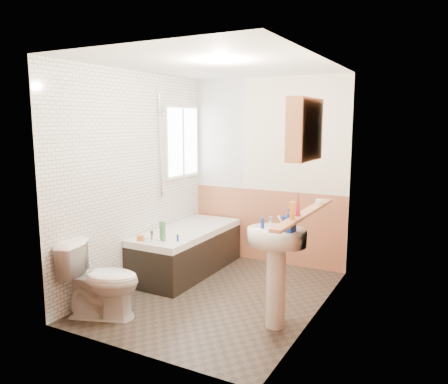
{
  "coord_description": "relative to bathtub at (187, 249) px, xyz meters",
  "views": [
    {
      "loc": [
        2.23,
        -4.05,
        1.92
      ],
      "look_at": [
        0.0,
        0.15,
        1.15
      ],
      "focal_mm": 35.0,
      "sensor_mm": 36.0,
      "label": 1
    }
  ],
  "objects": [
    {
      "name": "wall_back",
      "position": [
        0.73,
        0.9,
        0.95
      ],
      "size": [
        2.2,
        0.02,
        2.5
      ],
      "primitive_type": "cube",
      "color": "#F3E7C9",
      "rests_on": "ground"
    },
    {
      "name": "cream_jar",
      "position": [
        -0.18,
        -0.71,
        0.3
      ],
      "size": [
        0.11,
        0.11,
        0.05
      ],
      "primitive_type": "cylinder",
      "rotation": [
        0.0,
        0.0,
        -0.42
      ],
      "color": "orange",
      "rests_on": "bathtub"
    },
    {
      "name": "green_bottle",
      "position": [
        1.77,
        -0.93,
        0.91
      ],
      "size": [
        0.06,
        0.06,
        0.23
      ],
      "primitive_type": "cone",
      "rotation": [
        0.0,
        0.0,
        -0.4
      ],
      "color": "maroon",
      "rests_on": "pine_shelf"
    },
    {
      "name": "wainscot_right",
      "position": [
        1.82,
        -0.51,
        0.2
      ],
      "size": [
        0.01,
        2.8,
        1.0
      ],
      "primitive_type": "cube",
      "color": "#BB724D",
      "rests_on": "wall_right"
    },
    {
      "name": "wainscot_back",
      "position": [
        0.73,
        0.88,
        0.2
      ],
      "size": [
        2.2,
        0.01,
        1.0
      ],
      "primitive_type": "cube",
      "color": "#BB724D",
      "rests_on": "wall_back"
    },
    {
      "name": "tile_return_back",
      "position": [
        0.0,
        0.87,
        1.45
      ],
      "size": [
        0.75,
        0.01,
        1.5
      ],
      "primitive_type": "cube",
      "color": "white",
      "rests_on": "wall_back"
    },
    {
      "name": "window",
      "position": [
        -0.33,
        0.44,
        1.35
      ],
      "size": [
        0.03,
        0.79,
        0.99
      ],
      "color": "white",
      "rests_on": "wall_left"
    },
    {
      "name": "soap_bottle",
      "position": [
        1.7,
        -0.96,
        0.7
      ],
      "size": [
        0.14,
        0.23,
        0.1
      ],
      "primitive_type": "imported",
      "rotation": [
        0.0,
        0.0,
        -0.21
      ],
      "color": "#19339E",
      "rests_on": "sink"
    },
    {
      "name": "clear_bottle",
      "position": [
        1.44,
        -0.95,
        0.7
      ],
      "size": [
        0.04,
        0.04,
        0.1
      ],
      "primitive_type": "cylinder",
      "rotation": [
        0.0,
        0.0,
        0.38
      ],
      "color": "#19339E",
      "rests_on": "sink"
    },
    {
      "name": "wall_right",
      "position": [
        1.84,
        -0.51,
        0.95
      ],
      "size": [
        0.02,
        2.8,
        2.5
      ],
      "primitive_type": "cube",
      "color": "#F3E7C9",
      "rests_on": "ground"
    },
    {
      "name": "ceiling",
      "position": [
        0.73,
        -0.51,
        2.2
      ],
      "size": [
        2.8,
        2.8,
        0.0
      ],
      "primitive_type": "plane",
      "rotation": [
        3.14,
        0.0,
        0.0
      ],
      "color": "white",
      "rests_on": "ground"
    },
    {
      "name": "tile_cladding_left",
      "position": [
        -0.36,
        -0.51,
        0.95
      ],
      "size": [
        0.01,
        2.8,
        2.5
      ],
      "primitive_type": "cube",
      "color": "white",
      "rests_on": "wall_left"
    },
    {
      "name": "wall_front",
      "position": [
        0.73,
        -1.92,
        0.95
      ],
      "size": [
        2.2,
        0.02,
        2.5
      ],
      "primitive_type": "cube",
      "color": "#F3E7C9",
      "rests_on": "ground"
    },
    {
      "name": "blue_gel",
      "position": [
        0.07,
        -0.62,
        0.39
      ],
      "size": [
        0.07,
        0.06,
        0.23
      ],
      "primitive_type": "cube",
      "rotation": [
        0.0,
        0.0,
        -0.27
      ],
      "color": "#388447",
      "rests_on": "bathtub"
    },
    {
      "name": "wall_left",
      "position": [
        -0.38,
        -0.51,
        0.95
      ],
      "size": [
        0.02,
        2.8,
        2.5
      ],
      "primitive_type": "cube",
      "color": "#F3E7C9",
      "rests_on": "ground"
    },
    {
      "name": "foam_can",
      "position": [
        1.77,
        -1.08,
        0.87
      ],
      "size": [
        0.06,
        0.06,
        0.15
      ],
      "primitive_type": "cylinder",
      "rotation": [
        0.0,
        0.0,
        -0.37
      ],
      "color": "orange",
      "rests_on": "pine_shelf"
    },
    {
      "name": "wainscot_front",
      "position": [
        0.73,
        -1.9,
        0.2
      ],
      "size": [
        2.2,
        0.01,
        1.0
      ],
      "primitive_type": "cube",
      "color": "#BB724D",
      "rests_on": "wall_front"
    },
    {
      "name": "black_jar",
      "position": [
        1.77,
        -0.26,
        0.82
      ],
      "size": [
        0.08,
        0.08,
        0.05
      ],
      "primitive_type": "cylinder",
      "rotation": [
        0.0,
        0.0,
        -0.24
      ],
      "color": "silver",
      "rests_on": "pine_shelf"
    },
    {
      "name": "sink",
      "position": [
        1.57,
        -0.91,
        0.38
      ],
      "size": [
        0.55,
        0.45,
        1.07
      ],
      "rotation": [
        0.0,
        0.0,
        0.03
      ],
      "color": "white",
      "rests_on": "floor"
    },
    {
      "name": "toilet",
      "position": [
        -0.03,
        -1.51,
        0.08
      ],
      "size": [
        0.86,
        0.66,
        0.75
      ],
      "primitive_type": "imported",
      "rotation": [
        0.0,
        0.0,
        1.91
      ],
      "color": "white",
      "rests_on": "floor"
    },
    {
      "name": "shower_riser",
      "position": [
        -0.31,
        -0.09,
        1.43
      ],
      "size": [
        0.11,
        0.09,
        1.3
      ],
      "color": "silver",
      "rests_on": "wall_left"
    },
    {
      "name": "medicine_cabinet",
      "position": [
        1.74,
        -0.72,
        1.55
      ],
      "size": [
        0.16,
        0.62,
        0.56
      ],
      "color": "#BB724D",
      "rests_on": "wall_right"
    },
    {
      "name": "floor",
      "position": [
        0.73,
        -0.51,
        -0.3
      ],
      "size": [
        2.8,
        2.8,
        0.0
      ],
      "primitive_type": "plane",
      "color": "#2E2620",
      "rests_on": "ground"
    },
    {
      "name": "orange_bottle",
      "position": [
        0.23,
        -0.55,
        0.31
      ],
      "size": [
        0.03,
        0.03,
        0.08
      ],
      "primitive_type": "cylinder",
      "rotation": [
        0.0,
        0.0,
        -0.16
      ],
      "color": "#19339E",
      "rests_on": "bathtub"
    },
    {
      "name": "pine_shelf",
      "position": [
        1.77,
        -0.71,
        0.78
      ],
      "size": [
        0.1,
        1.56,
        0.03
      ],
      "primitive_type": "cube",
      "color": "#BB724D",
      "rests_on": "wall_right"
    },
    {
      "name": "bathtub",
      "position": [
        0.0,
        0.0,
        0.0
      ],
      "size": [
        0.7,
        1.66,
        0.71
      ],
      "color": "black",
      "rests_on": "floor"
    }
  ]
}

